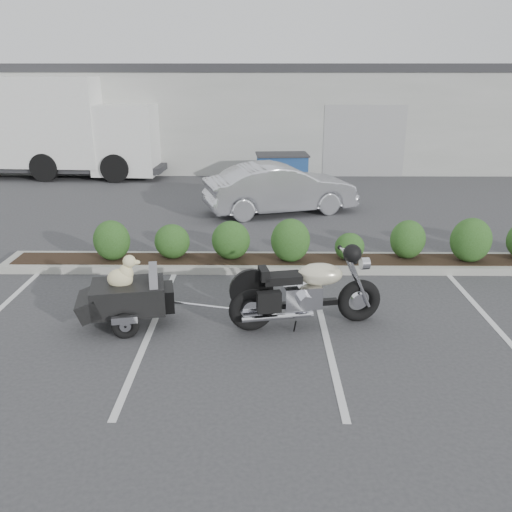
{
  "coord_description": "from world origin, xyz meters",
  "views": [
    {
      "loc": [
        0.21,
        -8.22,
        3.85
      ],
      "look_at": [
        0.12,
        0.69,
        0.75
      ],
      "focal_mm": 38.0,
      "sensor_mm": 36.0,
      "label": 1
    }
  ],
  "objects_px": {
    "motorcycle": "(307,293)",
    "dumpster": "(282,170)",
    "delivery_truck": "(60,129)",
    "pet_trailer": "(127,296)",
    "sedan": "(281,188)"
  },
  "relations": [
    {
      "from": "pet_trailer",
      "to": "dumpster",
      "type": "xyz_separation_m",
      "value": [
        2.78,
        10.5,
        0.08
      ]
    },
    {
      "from": "pet_trailer",
      "to": "dumpster",
      "type": "distance_m",
      "value": 10.86
    },
    {
      "from": "motorcycle",
      "to": "sedan",
      "type": "bearing_deg",
      "value": 80.04
    },
    {
      "from": "pet_trailer",
      "to": "sedan",
      "type": "height_order",
      "value": "sedan"
    },
    {
      "from": "motorcycle",
      "to": "pet_trailer",
      "type": "distance_m",
      "value": 2.79
    },
    {
      "from": "sedan",
      "to": "dumpster",
      "type": "height_order",
      "value": "sedan"
    },
    {
      "from": "motorcycle",
      "to": "delivery_truck",
      "type": "xyz_separation_m",
      "value": [
        -8.16,
        12.64,
        1.15
      ]
    },
    {
      "from": "sedan",
      "to": "delivery_truck",
      "type": "height_order",
      "value": "delivery_truck"
    },
    {
      "from": "motorcycle",
      "to": "dumpster",
      "type": "height_order",
      "value": "motorcycle"
    },
    {
      "from": "pet_trailer",
      "to": "delivery_truck",
      "type": "height_order",
      "value": "delivery_truck"
    },
    {
      "from": "sedan",
      "to": "delivery_truck",
      "type": "relative_size",
      "value": 0.53
    },
    {
      "from": "delivery_truck",
      "to": "pet_trailer",
      "type": "bearing_deg",
      "value": -63.58
    },
    {
      "from": "dumpster",
      "to": "pet_trailer",
      "type": "bearing_deg",
      "value": -109.03
    },
    {
      "from": "motorcycle",
      "to": "sedan",
      "type": "distance_m",
      "value": 7.07
    },
    {
      "from": "pet_trailer",
      "to": "dumpster",
      "type": "height_order",
      "value": "pet_trailer"
    }
  ]
}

